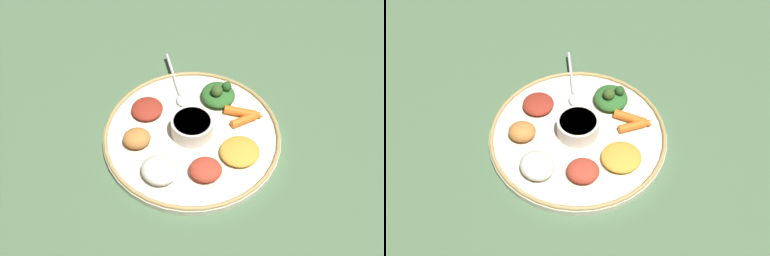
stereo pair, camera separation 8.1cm
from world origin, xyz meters
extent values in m
plane|color=#4C6B47|center=(0.00, 0.00, 0.00)|extent=(2.40, 2.40, 0.00)
cylinder|color=beige|center=(0.00, 0.00, 0.01)|extent=(0.36, 0.36, 0.01)
torus|color=tan|center=(0.00, 0.00, 0.02)|extent=(0.36, 0.36, 0.01)
cylinder|color=silver|center=(0.00, 0.00, 0.03)|extent=(0.08, 0.08, 0.04)
cylinder|color=maroon|center=(0.00, 0.00, 0.05)|extent=(0.07, 0.07, 0.01)
ellipsoid|color=silver|center=(0.01, 0.09, 0.02)|extent=(0.03, 0.04, 0.01)
cylinder|color=silver|center=(0.01, 0.18, 0.02)|extent=(0.02, 0.14, 0.01)
ellipsoid|color=#2D6628|center=(0.08, 0.07, 0.03)|extent=(0.08, 0.08, 0.03)
sphere|color=#23511E|center=(0.10, 0.07, 0.05)|extent=(0.02, 0.02, 0.02)
sphere|color=#385623|center=(0.08, 0.06, 0.05)|extent=(0.03, 0.03, 0.03)
cylinder|color=orange|center=(0.11, -0.01, 0.02)|extent=(0.06, 0.03, 0.02)
cone|color=orange|center=(0.14, 0.00, 0.02)|extent=(0.02, 0.02, 0.02)
cylinder|color=orange|center=(0.11, 0.01, 0.02)|extent=(0.07, 0.05, 0.02)
cone|color=orange|center=(0.14, -0.01, 0.02)|extent=(0.02, 0.02, 0.02)
ellipsoid|color=#B73D28|center=(-0.01, -0.10, 0.03)|extent=(0.08, 0.07, 0.03)
ellipsoid|color=gold|center=(0.07, -0.08, 0.02)|extent=(0.08, 0.08, 0.02)
ellipsoid|color=#C67A38|center=(-0.11, 0.01, 0.03)|extent=(0.06, 0.06, 0.03)
ellipsoid|color=maroon|center=(-0.07, 0.08, 0.03)|extent=(0.07, 0.07, 0.02)
ellipsoid|color=silver|center=(-0.09, -0.08, 0.03)|extent=(0.09, 0.09, 0.03)
camera|label=1|loc=(-0.16, -0.50, 0.65)|focal=38.10mm
camera|label=2|loc=(-0.08, -0.51, 0.65)|focal=38.10mm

